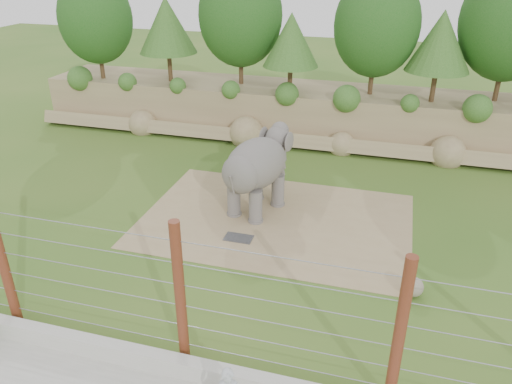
# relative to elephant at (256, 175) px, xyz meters

# --- Properties ---
(ground) EXTENTS (90.00, 90.00, 0.00)m
(ground) POSITION_rel_elephant_xyz_m (0.44, -3.58, -1.53)
(ground) COLOR #36631E
(ground) RESTS_ON ground
(back_embankment) EXTENTS (30.00, 5.52, 8.77)m
(back_embankment) POSITION_rel_elephant_xyz_m (1.03, 9.10, 2.44)
(back_embankment) COLOR #897351
(back_embankment) RESTS_ON ground
(dirt_patch) EXTENTS (10.00, 7.00, 0.02)m
(dirt_patch) POSITION_rel_elephant_xyz_m (0.94, -0.58, -1.52)
(dirt_patch) COLOR #9E835B
(dirt_patch) RESTS_ON ground
(drain_grate) EXTENTS (1.00, 0.60, 0.03)m
(drain_grate) POSITION_rel_elephant_xyz_m (-0.01, -2.25, -1.49)
(drain_grate) COLOR #262628
(drain_grate) RESTS_ON dirt_patch
(elephant) EXTENTS (2.66, 4.09, 3.06)m
(elephant) POSITION_rel_elephant_xyz_m (0.00, 0.00, 0.00)
(elephant) COLOR #635C59
(elephant) RESTS_ON ground
(stone_ball) EXTENTS (0.60, 0.60, 0.60)m
(stone_ball) POSITION_rel_elephant_xyz_m (5.94, -3.88, -1.21)
(stone_ball) COLOR gray
(stone_ball) RESTS_ON dirt_patch
(retaining_wall) EXTENTS (26.00, 0.35, 0.50)m
(retaining_wall) POSITION_rel_elephant_xyz_m (0.44, -8.58, -1.28)
(retaining_wall) COLOR #B0AFA5
(retaining_wall) RESTS_ON ground
(barrier_fence) EXTENTS (20.26, 0.26, 4.00)m
(barrier_fence) POSITION_rel_elephant_xyz_m (0.44, -8.08, 0.47)
(barrier_fence) COLOR #5C2B15
(barrier_fence) RESTS_ON ground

